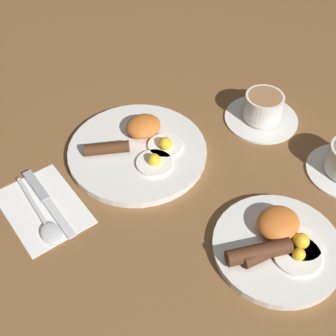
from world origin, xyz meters
The scene contains 7 objects.
ground_plane centered at (0.00, 0.00, 0.00)m, with size 3.00×3.00×0.00m, color brown.
breakfast_plate_near centered at (0.00, 0.00, 0.01)m, with size 0.29×0.29×0.05m.
breakfast_plate_far centered at (-0.04, 0.34, 0.02)m, with size 0.23×0.23×0.05m.
teacup_near centered at (-0.28, 0.09, 0.03)m, with size 0.16×0.16×0.07m.
napkin centered at (0.22, 0.00, 0.00)m, with size 0.13×0.18×0.01m, color white.
knife centered at (0.21, -0.01, 0.01)m, with size 0.03×0.19×0.01m.
spoon centered at (0.24, 0.05, 0.01)m, with size 0.04×0.18×0.01m.
Camera 1 is at (0.39, 0.56, 0.69)m, focal length 50.00 mm.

